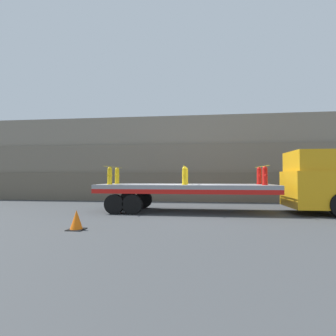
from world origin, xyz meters
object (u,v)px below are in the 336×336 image
at_px(truck_cab, 319,183).
at_px(fire_hydrant_red_near_2, 265,176).
at_px(fire_hydrant_yellow_near_1, 185,176).
at_px(fire_hydrant_yellow_near_0, 110,176).
at_px(flatbed_trailer, 175,189).
at_px(fire_hydrant_yellow_far_0, 117,176).
at_px(fire_hydrant_yellow_far_1, 186,176).
at_px(traffic_cone, 76,220).
at_px(fire_hydrant_red_far_2, 259,176).

relative_size(truck_cab, fire_hydrant_red_near_2, 3.38).
bearing_deg(fire_hydrant_yellow_near_1, fire_hydrant_yellow_near_0, 180.00).
relative_size(flatbed_trailer, fire_hydrant_yellow_far_0, 9.92).
bearing_deg(fire_hydrant_yellow_near_0, fire_hydrant_yellow_far_0, 90.00).
xyz_separation_m(fire_hydrant_yellow_near_0, fire_hydrant_yellow_far_1, (3.57, 1.12, 0.00)).
relative_size(fire_hydrant_yellow_far_1, fire_hydrant_red_near_2, 1.00).
bearing_deg(traffic_cone, fire_hydrant_yellow_near_0, 95.00).
bearing_deg(truck_cab, fire_hydrant_yellow_near_0, -176.66).
xyz_separation_m(fire_hydrant_red_far_2, traffic_cone, (-6.77, -5.22, -1.41)).
relative_size(fire_hydrant_yellow_near_0, traffic_cone, 1.35).
height_order(flatbed_trailer, fire_hydrant_yellow_far_1, fire_hydrant_yellow_far_1).
relative_size(truck_cab, fire_hydrant_yellow_far_0, 3.38).
distance_m(fire_hydrant_yellow_far_1, fire_hydrant_red_far_2, 3.57).
distance_m(truck_cab, fire_hydrant_yellow_near_0, 9.63).
bearing_deg(fire_hydrant_yellow_near_1, fire_hydrant_red_near_2, 0.00).
bearing_deg(fire_hydrant_yellow_far_0, fire_hydrant_yellow_near_0, -90.00).
distance_m(fire_hydrant_yellow_near_0, fire_hydrant_red_near_2, 7.13).
height_order(fire_hydrant_yellow_far_0, fire_hydrant_red_near_2, same).
height_order(truck_cab, traffic_cone, truck_cab).
bearing_deg(fire_hydrant_yellow_near_0, fire_hydrant_yellow_far_1, 17.47).
xyz_separation_m(fire_hydrant_yellow_near_0, fire_hydrant_yellow_far_0, (0.00, 1.12, 0.00)).
distance_m(flatbed_trailer, fire_hydrant_red_far_2, 4.15).
xyz_separation_m(fire_hydrant_yellow_near_0, fire_hydrant_red_near_2, (7.13, 0.00, 0.00)).
bearing_deg(fire_hydrant_yellow_far_0, flatbed_trailer, -10.35).
bearing_deg(fire_hydrant_red_far_2, traffic_cone, -142.39).
relative_size(fire_hydrant_yellow_near_0, fire_hydrant_yellow_near_1, 1.00).
bearing_deg(flatbed_trailer, fire_hydrant_red_near_2, -7.87).
relative_size(truck_cab, flatbed_trailer, 0.34).
height_order(truck_cab, fire_hydrant_yellow_near_0, truck_cab).
xyz_separation_m(fire_hydrant_yellow_far_0, fire_hydrant_red_near_2, (7.13, -1.12, 0.00)).
height_order(fire_hydrant_yellow_near_0, fire_hydrant_red_far_2, same).
bearing_deg(fire_hydrant_yellow_near_0, flatbed_trailer, 10.35).
bearing_deg(fire_hydrant_yellow_far_1, fire_hydrant_yellow_near_1, -90.00).
relative_size(fire_hydrant_yellow_near_1, fire_hydrant_red_far_2, 1.00).
xyz_separation_m(fire_hydrant_yellow_near_0, traffic_cone, (0.36, -4.10, -1.41)).
bearing_deg(fire_hydrant_red_near_2, truck_cab, 12.75).
distance_m(fire_hydrant_yellow_near_1, fire_hydrant_red_far_2, 3.74).
relative_size(flatbed_trailer, fire_hydrant_red_far_2, 9.92).
xyz_separation_m(flatbed_trailer, fire_hydrant_yellow_far_1, (0.50, 0.56, 0.65)).
xyz_separation_m(fire_hydrant_yellow_far_1, traffic_cone, (-3.21, -5.22, -1.41)).
bearing_deg(fire_hydrant_yellow_near_0, traffic_cone, -85.00).
height_order(fire_hydrant_yellow_near_1, fire_hydrant_red_near_2, same).
distance_m(flatbed_trailer, traffic_cone, 5.44).
relative_size(fire_hydrant_yellow_far_1, traffic_cone, 1.35).
distance_m(truck_cab, traffic_cone, 10.42).
xyz_separation_m(flatbed_trailer, fire_hydrant_red_near_2, (4.06, -0.56, 0.65)).
bearing_deg(flatbed_trailer, fire_hydrant_yellow_near_0, -169.65).
height_order(truck_cab, fire_hydrant_yellow_far_1, truck_cab).
bearing_deg(fire_hydrant_yellow_far_0, fire_hydrant_yellow_near_1, -17.47).
distance_m(fire_hydrant_yellow_near_1, fire_hydrant_yellow_far_1, 1.12).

